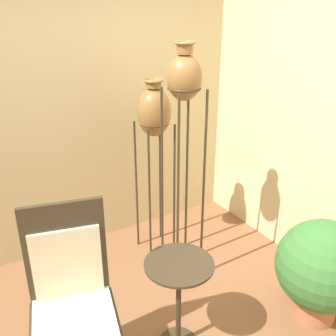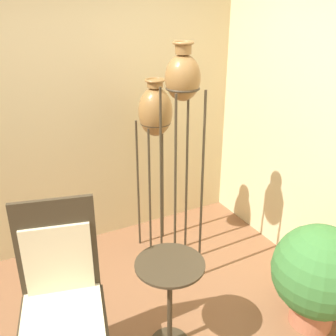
{
  "view_description": "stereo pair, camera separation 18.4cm",
  "coord_description": "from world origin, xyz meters",
  "views": [
    {
      "loc": [
        -1.05,
        -1.71,
        2.29
      ],
      "look_at": [
        0.54,
        0.91,
        0.94
      ],
      "focal_mm": 42.0,
      "sensor_mm": 36.0,
      "label": 1
    },
    {
      "loc": [
        -0.88,
        -1.8,
        2.29
      ],
      "look_at": [
        0.54,
        0.91,
        0.94
      ],
      "focal_mm": 42.0,
      "sensor_mm": 36.0,
      "label": 2
    }
  ],
  "objects": [
    {
      "name": "vase_stand_tall",
      "position": [
        0.54,
        0.68,
        1.66
      ],
      "size": [
        0.27,
        0.27,
        2.0
      ],
      "color": "#382D1E",
      "rests_on": "ground_plane"
    },
    {
      "name": "wall_back",
      "position": [
        0.0,
        1.63,
        1.35
      ],
      "size": [
        7.2,
        0.06,
        2.7
      ],
      "color": "beige",
      "rests_on": "ground_plane"
    },
    {
      "name": "potted_plant",
      "position": [
        1.13,
        -0.29,
        0.45
      ],
      "size": [
        0.68,
        0.68,
        0.82
      ],
      "color": "#B26647",
      "rests_on": "ground_plane"
    },
    {
      "name": "chair",
      "position": [
        -0.59,
        0.16,
        0.66
      ],
      "size": [
        0.62,
        0.62,
        1.2
      ],
      "rotation": [
        0.0,
        0.0,
        -0.25
      ],
      "color": "#382D1E",
      "rests_on": "ground_plane"
    },
    {
      "name": "vase_stand_medium",
      "position": [
        0.54,
        1.13,
        1.35
      ],
      "size": [
        0.29,
        0.29,
        1.66
      ],
      "color": "#382D1E",
      "rests_on": "ground_plane"
    },
    {
      "name": "side_table",
      "position": [
        0.09,
        0.02,
        0.51
      ],
      "size": [
        0.46,
        0.46,
        0.7
      ],
      "color": "#382D1E",
      "rests_on": "ground_plane"
    }
  ]
}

